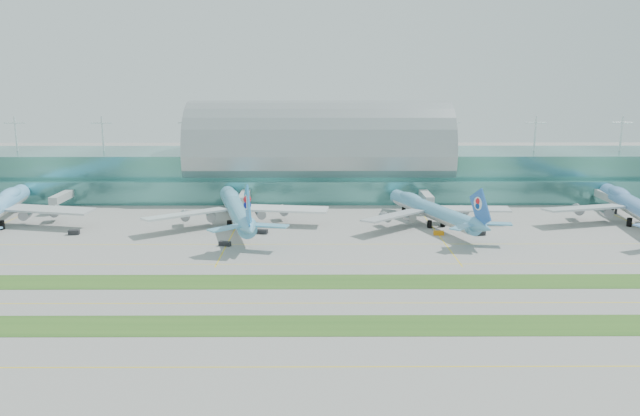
{
  "coord_description": "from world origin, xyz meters",
  "views": [
    {
      "loc": [
        -1.04,
        -158.47,
        55.1
      ],
      "look_at": [
        0.0,
        55.0,
        9.0
      ],
      "focal_mm": 35.0,
      "sensor_mm": 36.0,
      "label": 1
    }
  ],
  "objects_px": {
    "airliner_d": "(635,206)",
    "airliner_c": "(431,209)",
    "terminal": "(319,164)",
    "airliner_b": "(236,208)"
  },
  "relations": [
    {
      "from": "terminal",
      "to": "airliner_b",
      "type": "distance_m",
      "value": 70.26
    },
    {
      "from": "airliner_b",
      "to": "airliner_d",
      "type": "relative_size",
      "value": 0.96
    },
    {
      "from": "airliner_b",
      "to": "airliner_d",
      "type": "xyz_separation_m",
      "value": [
        148.7,
        2.11,
        0.2
      ]
    },
    {
      "from": "airliner_b",
      "to": "airliner_c",
      "type": "xyz_separation_m",
      "value": [
        72.16,
        0.7,
        -0.66
      ]
    },
    {
      "from": "airliner_c",
      "to": "airliner_d",
      "type": "height_order",
      "value": "airliner_d"
    },
    {
      "from": "terminal",
      "to": "airliner_c",
      "type": "height_order",
      "value": "terminal"
    },
    {
      "from": "airliner_d",
      "to": "airliner_c",
      "type": "bearing_deg",
      "value": -171.59
    },
    {
      "from": "airliner_c",
      "to": "airliner_d",
      "type": "bearing_deg",
      "value": -18.83
    },
    {
      "from": "terminal",
      "to": "airliner_d",
      "type": "height_order",
      "value": "terminal"
    },
    {
      "from": "airliner_b",
      "to": "airliner_c",
      "type": "bearing_deg",
      "value": -13.1
    }
  ]
}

